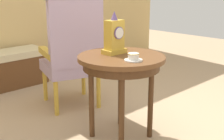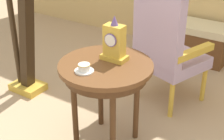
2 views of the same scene
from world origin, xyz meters
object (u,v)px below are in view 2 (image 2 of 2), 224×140
object	(u,v)px
harp	(22,23)
armchair	(166,44)
window_bench	(188,39)
teacup_left	(84,68)
mantel_clock	(114,43)
side_table	(106,74)

from	to	relation	value
harp	armchair	bearing A→B (deg)	24.30
harp	window_bench	xyz separation A→B (m)	(1.00, 1.64, -0.50)
harp	window_bench	distance (m)	1.98
teacup_left	window_bench	bearing A→B (deg)	90.62
armchair	harp	distance (m)	1.32
mantel_clock	side_table	bearing A→B (deg)	-98.44
mantel_clock	window_bench	bearing A→B (deg)	93.00
mantel_clock	armchair	xyz separation A→B (m)	(0.10, 0.68, -0.24)
side_table	armchair	xyz separation A→B (m)	(0.12, 0.78, -0.02)
mantel_clock	harp	bearing A→B (deg)	172.51
teacup_left	armchair	world-z (taller)	armchair
teacup_left	armchair	size ratio (longest dim) A/B	0.12
mantel_clock	window_bench	world-z (taller)	mantel_clock
side_table	armchair	size ratio (longest dim) A/B	0.61
mantel_clock	armchair	size ratio (longest dim) A/B	0.29
side_table	harp	distance (m)	1.11
side_table	window_bench	world-z (taller)	side_table
window_bench	side_table	bearing A→B (deg)	-87.56
side_table	armchair	bearing A→B (deg)	81.46
mantel_clock	window_bench	distance (m)	1.88
armchair	harp	size ratio (longest dim) A/B	0.64
mantel_clock	harp	world-z (taller)	harp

